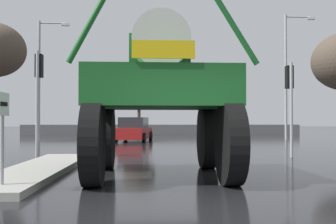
% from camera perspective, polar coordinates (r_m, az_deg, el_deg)
% --- Properties ---
extents(ground_plane, '(120.00, 120.00, 0.00)m').
position_cam_1_polar(ground_plane, '(24.17, -0.18, -4.32)').
color(ground_plane, black).
extents(median_island, '(1.49, 7.85, 0.15)m').
position_cam_1_polar(median_island, '(11.43, -17.33, -7.53)').
color(median_island, '#9E9B93').
rests_on(median_island, ground).
extents(lane_arrow_sign, '(0.07, 0.60, 1.74)m').
position_cam_1_polar(lane_arrow_sign, '(8.45, -21.81, -1.16)').
color(lane_arrow_sign, '#99999E').
rests_on(lane_arrow_sign, median_island).
extents(oversize_sprayer, '(3.96, 4.97, 4.04)m').
position_cam_1_polar(oversize_sprayer, '(10.12, -1.17, 2.39)').
color(oversize_sprayer, black).
rests_on(oversize_sprayer, ground).
extents(sedan_ahead, '(2.34, 4.30, 1.52)m').
position_cam_1_polar(sedan_ahead, '(26.30, -4.70, -2.49)').
color(sedan_ahead, maroon).
rests_on(sedan_ahead, ground).
extents(traffic_signal_near_left, '(0.24, 0.54, 3.84)m').
position_cam_1_polar(traffic_signal_near_left, '(15.67, -17.38, 4.22)').
color(traffic_signal_near_left, '#A8AAAF').
rests_on(traffic_signal_near_left, ground).
extents(traffic_signal_near_right, '(0.24, 0.54, 3.46)m').
position_cam_1_polar(traffic_signal_near_right, '(15.92, 16.41, 3.13)').
color(traffic_signal_near_right, '#A8AAAF').
rests_on(traffic_signal_near_right, ground).
extents(streetlight_far_left, '(2.08, 0.24, 8.00)m').
position_cam_1_polar(streetlight_far_left, '(29.01, -17.01, 5.11)').
color(streetlight_far_left, '#A8AAAF').
rests_on(streetlight_far_left, ground).
extents(streetlight_far_right, '(2.16, 0.24, 8.67)m').
position_cam_1_polar(streetlight_far_right, '(30.01, 16.19, 5.58)').
color(streetlight_far_right, '#A8AAAF').
rests_on(streetlight_far_right, ground).
extents(bare_tree_far_center, '(3.48, 3.48, 5.89)m').
position_cam_1_polar(bare_tree_far_center, '(42.99, -4.01, 2.96)').
color(bare_tree_far_center, '#473828').
rests_on(bare_tree_far_center, ground).
extents(roadside_barrier, '(26.30, 0.24, 0.90)m').
position_cam_1_polar(roadside_barrier, '(39.03, -0.91, -2.41)').
color(roadside_barrier, '#59595B').
rests_on(roadside_barrier, ground).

